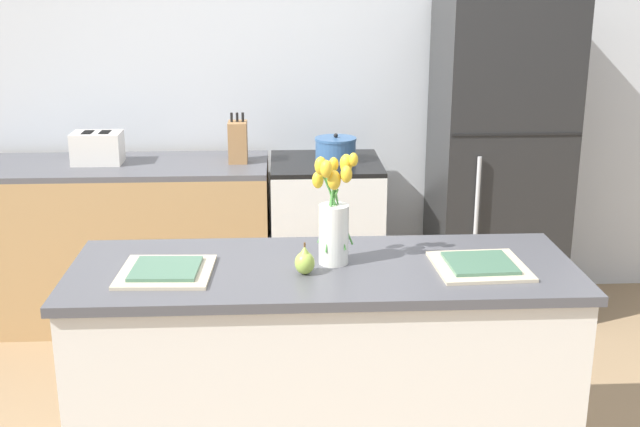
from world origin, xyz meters
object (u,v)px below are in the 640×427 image
plate_setting_left (166,271)px  cooking_pot (336,149)px  flower_vase (334,218)px  stove_range (326,239)px  toaster (97,148)px  plate_setting_right (480,265)px  knife_block (238,142)px  pear_figurine (305,262)px  refrigerator (497,161)px

plate_setting_left → cooking_pot: (0.70, 1.66, 0.06)m
flower_vase → stove_range: bearing=87.7°
stove_range → toaster: (-1.23, 0.01, 0.54)m
plate_setting_right → cooking_pot: bearing=103.4°
plate_setting_left → knife_block: 1.67m
pear_figurine → toaster: size_ratio=0.41×
cooking_pot → refrigerator: bearing=-0.8°
stove_range → cooking_pot: cooking_pot is taller
plate_setting_left → knife_block: bearing=84.0°
flower_vase → knife_block: size_ratio=1.49×
toaster → cooking_pot: 1.28m
cooking_pot → knife_block: (-0.53, -0.00, 0.05)m
refrigerator → plate_setting_right: refrigerator is taller
refrigerator → knife_block: bearing=179.5°
stove_range → toaster: 1.34m
refrigerator → pear_figurine: 2.01m
refrigerator → plate_setting_right: (-0.50, -1.64, 0.01)m
plate_setting_left → cooking_pot: bearing=67.0°
plate_setting_right → stove_range: bearing=105.3°
refrigerator → plate_setting_left: 2.29m
refrigerator → cooking_pot: bearing=179.2°
stove_range → pear_figurine: (-0.17, -1.67, 0.48)m
plate_setting_right → toaster: bearing=135.4°
refrigerator → flower_vase: (-1.01, -1.57, 0.17)m
pear_figurine → plate_setting_right: pear_figurine is taller
refrigerator → plate_setting_left: (-1.60, -1.64, 0.01)m
plate_setting_left → toaster: 1.76m
pear_figurine → knife_block: (-0.31, 1.68, 0.08)m
knife_block → refrigerator: bearing=-0.5°
plate_setting_right → toaster: (-1.68, 1.66, 0.09)m
plate_setting_left → plate_setting_right: same height
stove_range → knife_block: knife_block is taller
flower_vase → pear_figurine: (-0.11, -0.10, -0.12)m
stove_range → refrigerator: size_ratio=0.51×
pear_figurine → refrigerator: bearing=56.2°
stove_range → refrigerator: 1.05m
plate_setting_right → knife_block: size_ratio=1.22×
plate_setting_left → plate_setting_right: 1.10m
plate_setting_right → pear_figurine: bearing=-177.5°
flower_vase → cooking_pot: (0.12, 1.58, -0.09)m
toaster → cooking_pot: toaster is taller
refrigerator → plate_setting_left: bearing=-134.2°
stove_range → plate_setting_right: plate_setting_right is taller
stove_range → knife_block: size_ratio=3.33×
refrigerator → plate_setting_left: refrigerator is taller
plate_setting_right → cooking_pot: (-0.40, 1.66, 0.06)m
refrigerator → flower_vase: 1.87m
toaster → knife_block: 0.75m
stove_range → cooking_pot: size_ratio=3.95×
plate_setting_left → plate_setting_right: bearing=0.0°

